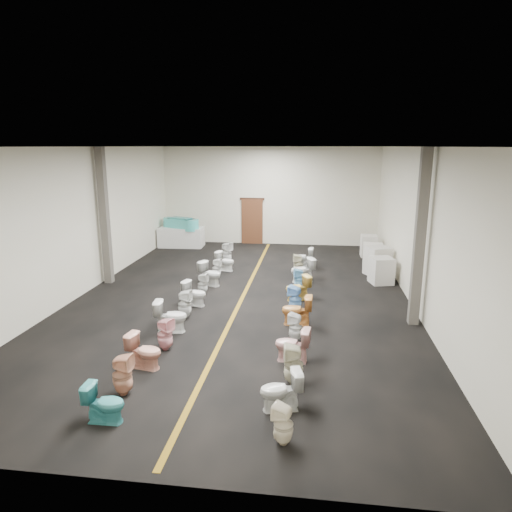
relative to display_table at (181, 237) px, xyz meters
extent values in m
plane|color=black|center=(3.93, -6.83, -0.44)|extent=(16.00, 16.00, 0.00)
plane|color=black|center=(3.93, -6.83, 4.06)|extent=(16.00, 16.00, 0.00)
plane|color=beige|center=(3.93, 1.17, 1.81)|extent=(10.00, 0.00, 10.00)
plane|color=beige|center=(3.93, -14.83, 1.81)|extent=(10.00, 0.00, 10.00)
plane|color=beige|center=(-1.07, -6.83, 1.81)|extent=(0.00, 16.00, 16.00)
plane|color=beige|center=(8.93, -6.83, 1.81)|extent=(0.00, 16.00, 16.00)
cube|color=#886213|center=(3.93, -6.83, -0.44)|extent=(0.12, 15.60, 0.01)
cube|color=#562D19|center=(3.13, 1.11, 0.61)|extent=(1.00, 0.10, 2.10)
cube|color=#331C11|center=(3.13, 1.12, 1.68)|extent=(1.15, 0.08, 0.10)
cube|color=#59544C|center=(-0.82, -5.83, 1.81)|extent=(0.25, 0.25, 4.50)
cube|color=#59544C|center=(8.68, -8.33, 1.81)|extent=(0.25, 0.25, 4.50)
cube|color=silver|center=(0.00, 0.00, 0.00)|extent=(2.04, 1.09, 0.89)
cube|color=#42BFBA|center=(0.00, 0.00, 0.61)|extent=(1.36, 1.06, 0.50)
cylinder|color=#42BFBA|center=(-0.56, 0.22, 0.61)|extent=(0.66, 0.66, 0.50)
cylinder|color=#42BFBA|center=(0.56, -0.22, 0.61)|extent=(0.66, 0.66, 0.50)
cube|color=teal|center=(0.00, 0.00, 0.81)|extent=(1.10, 0.80, 0.20)
cube|color=beige|center=(8.33, -4.76, 0.00)|extent=(0.84, 0.84, 0.89)
cube|color=silver|center=(8.33, -3.74, 0.07)|extent=(1.00, 1.00, 1.03)
cube|color=white|center=(8.33, -2.35, -0.02)|extent=(0.82, 0.82, 0.84)
cube|color=white|center=(8.33, -0.92, 0.01)|extent=(0.65, 0.65, 0.91)
imported|color=teal|center=(2.67, -13.53, -0.10)|extent=(0.68, 0.39, 0.69)
imported|color=tan|center=(2.62, -12.67, -0.04)|extent=(0.38, 0.37, 0.80)
imported|color=#ECA38B|center=(2.64, -11.60, -0.07)|extent=(0.79, 0.53, 0.75)
imported|color=#F0A9AF|center=(2.78, -10.71, -0.07)|extent=(0.44, 0.44, 0.76)
imported|color=white|center=(2.59, -9.68, -0.04)|extent=(0.84, 0.53, 0.81)
imported|color=silver|center=(2.67, -8.73, -0.05)|extent=(0.37, 0.36, 0.78)
imported|color=white|center=(2.67, -7.71, -0.08)|extent=(0.79, 0.57, 0.72)
imported|color=silver|center=(2.66, -6.73, -0.10)|extent=(0.36, 0.36, 0.69)
imported|color=silver|center=(2.68, -5.72, -0.05)|extent=(0.89, 0.72, 0.79)
imported|color=white|center=(2.69, -4.81, -0.10)|extent=(0.34, 0.33, 0.69)
imported|color=white|center=(2.81, -3.85, -0.09)|extent=(0.79, 0.59, 0.72)
imported|color=white|center=(2.67, -2.85, -0.01)|extent=(0.52, 0.52, 0.86)
imported|color=#F4E6C9|center=(5.67, -13.75, -0.10)|extent=(0.40, 0.39, 0.68)
imported|color=silver|center=(5.56, -12.80, -0.07)|extent=(0.81, 0.58, 0.74)
imported|color=beige|center=(5.74, -11.88, -0.03)|extent=(0.41, 0.41, 0.83)
imported|color=#D9A09B|center=(5.66, -10.91, -0.06)|extent=(0.79, 0.51, 0.76)
imported|color=white|center=(5.69, -9.85, -0.10)|extent=(0.39, 0.38, 0.69)
imported|color=#D0843C|center=(5.67, -8.83, -0.05)|extent=(0.78, 0.46, 0.79)
imported|color=#78B2EC|center=(5.59, -7.96, -0.06)|extent=(0.46, 0.46, 0.78)
imported|color=#E1B951|center=(5.62, -6.88, -0.06)|extent=(0.85, 0.69, 0.76)
imported|color=#81C5ED|center=(5.62, -5.90, -0.08)|extent=(0.38, 0.37, 0.72)
imported|color=white|center=(5.70, -4.94, -0.03)|extent=(0.92, 0.73, 0.82)
imported|color=beige|center=(5.52, -4.06, -0.07)|extent=(0.41, 0.40, 0.76)
imported|color=white|center=(5.67, -3.01, -0.06)|extent=(0.78, 0.48, 0.77)
camera|label=1|loc=(6.06, -19.96, 4.07)|focal=32.00mm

